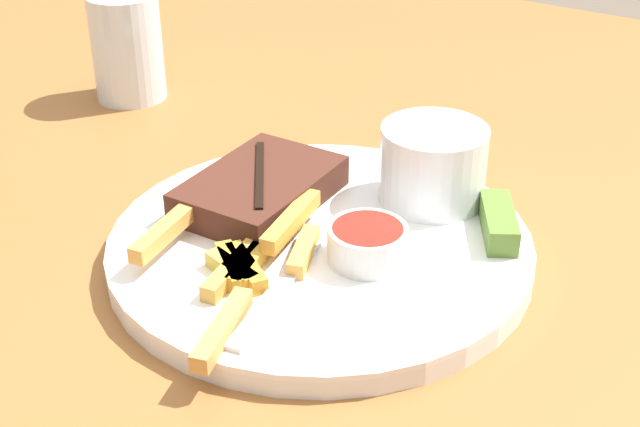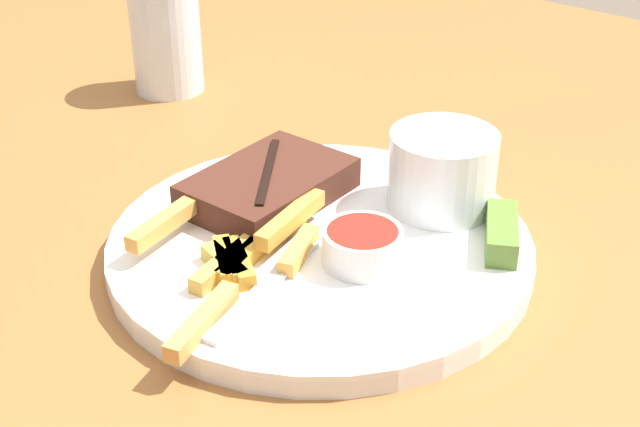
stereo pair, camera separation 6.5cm
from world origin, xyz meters
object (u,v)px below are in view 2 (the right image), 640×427
object	(u,v)px
steak_portion	(269,186)
drinking_glass	(166,40)
pickle_spear	(502,233)
dinner_plate	(320,247)
fork_utensil	(261,292)
coleslaw_cup	(443,167)
dipping_sauce_cup	(362,245)

from	to	relation	value
steak_portion	drinking_glass	distance (m)	0.30
steak_portion	pickle_spear	distance (m)	0.18
dinner_plate	drinking_glass	bearing A→B (deg)	64.70
pickle_spear	steak_portion	bearing A→B (deg)	107.45
steak_portion	drinking_glass	size ratio (longest dim) A/B	1.19
dinner_plate	pickle_spear	bearing A→B (deg)	-55.95
dinner_plate	steak_portion	distance (m)	0.07
dinner_plate	pickle_spear	xyz separation A→B (m)	(0.07, -0.11, 0.02)
pickle_spear	fork_utensil	size ratio (longest dim) A/B	0.51
pickle_spear	fork_utensil	distance (m)	0.18
coleslaw_cup	drinking_glass	size ratio (longest dim) A/B	0.77
steak_portion	pickle_spear	world-z (taller)	steak_portion
steak_portion	dipping_sauce_cup	xyz separation A→B (m)	(-0.03, -0.11, 0.00)
dipping_sauce_cup	pickle_spear	size ratio (longest dim) A/B	0.83
steak_portion	dipping_sauce_cup	bearing A→B (deg)	-103.32
pickle_spear	drinking_glass	distance (m)	0.45
dinner_plate	fork_utensil	xyz separation A→B (m)	(-0.08, -0.01, 0.01)
coleslaw_cup	dipping_sauce_cup	size ratio (longest dim) A/B	1.46
coleslaw_cup	pickle_spear	xyz separation A→B (m)	(-0.02, -0.07, -0.02)
drinking_glass	steak_portion	bearing A→B (deg)	-117.59
steak_portion	pickle_spear	size ratio (longest dim) A/B	1.89
fork_utensil	dinner_plate	bearing A→B (deg)	0.00
steak_portion	coleslaw_cup	bearing A→B (deg)	-54.99
dipping_sauce_cup	pickle_spear	xyz separation A→B (m)	(0.08, -0.06, -0.00)
dinner_plate	coleslaw_cup	bearing A→B (deg)	-24.44
coleslaw_cup	drinking_glass	distance (m)	0.38
dipping_sauce_cup	fork_utensil	xyz separation A→B (m)	(-0.07, 0.03, -0.01)
dinner_plate	pickle_spear	size ratio (longest dim) A/B	4.57
pickle_spear	drinking_glass	world-z (taller)	drinking_glass
pickle_spear	dinner_plate	bearing A→B (deg)	124.05
dipping_sauce_cup	pickle_spear	bearing A→B (deg)	-38.55
pickle_spear	drinking_glass	bearing A→B (deg)	79.36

